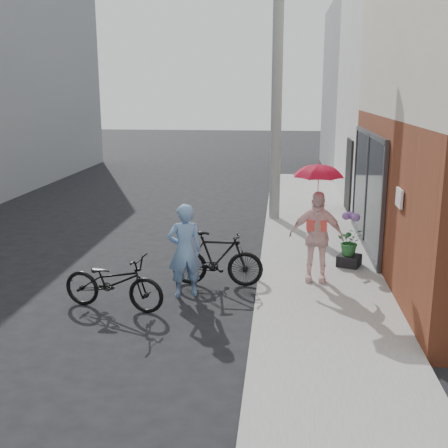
% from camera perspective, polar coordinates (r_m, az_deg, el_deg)
% --- Properties ---
extents(ground, '(80.00, 80.00, 0.00)m').
position_cam_1_polar(ground, '(9.66, -2.05, -7.85)').
color(ground, black).
rests_on(ground, ground).
extents(sidewalk, '(2.20, 24.00, 0.12)m').
position_cam_1_polar(sidewalk, '(11.47, 9.81, -4.21)').
color(sidewalk, gray).
rests_on(sidewalk, ground).
extents(curb, '(0.12, 24.00, 0.12)m').
position_cam_1_polar(curb, '(11.45, 4.00, -4.08)').
color(curb, '#9E9E99').
rests_on(curb, ground).
extents(east_building_far, '(8.00, 8.00, 7.00)m').
position_cam_1_polar(east_building_far, '(25.60, 19.77, 12.77)').
color(east_building_far, gray).
rests_on(east_building_far, ground).
extents(utility_pole, '(0.28, 0.28, 7.00)m').
position_cam_1_polar(utility_pole, '(14.90, 5.39, 13.43)').
color(utility_pole, '#9E9E99').
rests_on(utility_pole, ground).
extents(officer, '(0.70, 0.57, 1.65)m').
position_cam_1_polar(officer, '(9.66, -4.00, -2.72)').
color(officer, '#7197C9').
rests_on(officer, ground).
extents(bike_left, '(1.84, 0.92, 0.92)m').
position_cam_1_polar(bike_left, '(9.37, -11.16, -5.80)').
color(bike_left, black).
rests_on(bike_left, ground).
extents(bike_right, '(1.69, 0.50, 1.01)m').
position_cam_1_polar(bike_right, '(10.26, -0.70, -3.55)').
color(bike_right, black).
rests_on(bike_right, ground).
extents(kimono_woman, '(1.00, 0.49, 1.65)m').
position_cam_1_polar(kimono_woman, '(10.21, 9.34, -1.25)').
color(kimono_woman, '#FCD5D3').
rests_on(kimono_woman, sidewalk).
extents(parasol, '(0.87, 0.87, 0.76)m').
position_cam_1_polar(parasol, '(9.97, 9.60, 5.47)').
color(parasol, '#E11A43').
rests_on(parasol, kimono_woman).
extents(planter, '(0.54, 0.54, 0.22)m').
position_cam_1_polar(planter, '(11.36, 12.59, -3.63)').
color(planter, black).
rests_on(planter, sidewalk).
extents(potted_plant, '(0.50, 0.43, 0.56)m').
position_cam_1_polar(potted_plant, '(11.26, 12.69, -1.75)').
color(potted_plant, '#2E7337').
rests_on(potted_plant, planter).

